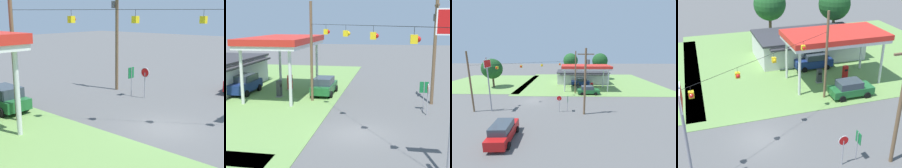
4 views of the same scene
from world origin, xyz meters
TOP-DOWN VIEW (x-y plane):
  - ground_plane at (0.00, 0.00)m, footprint 160.00×160.00m
  - car_at_pumps_front at (10.42, 4.46)m, footprint 4.43×2.11m
  - stop_sign_roadside at (4.92, -4.85)m, footprint 0.80×0.08m
  - route_sign at (6.17, -4.67)m, footprint 0.10×0.70m
  - utility_pole_main at (8.56, -5.59)m, footprint 2.20×0.44m
  - signal_span_gantry at (0.00, -0.01)m, footprint 15.82×10.24m

SIDE VIEW (x-z plane):
  - ground_plane at x=0.00m, z-range 0.00..0.00m
  - car_at_pumps_front at x=10.42m, z-range 0.03..1.79m
  - route_sign at x=6.17m, z-range 0.51..2.91m
  - stop_sign_roadside at x=4.92m, z-range 0.56..3.06m
  - signal_span_gantry at x=0.00m, z-range 0.40..9.24m
  - utility_pole_main at x=8.56m, z-range 0.56..9.80m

